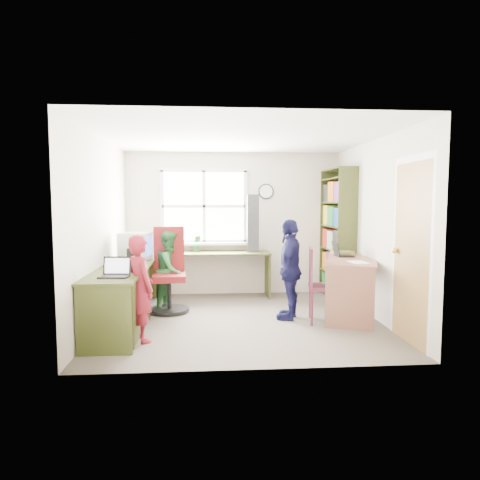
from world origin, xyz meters
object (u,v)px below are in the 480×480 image
(laptop_right, at_px, (341,253))
(cd_tower, at_px, (253,223))
(person_red, at_px, (140,288))
(l_desk, at_px, (138,292))
(bookshelf, at_px, (337,237))
(swivel_chair, at_px, (169,275))
(crt_monitor, at_px, (135,246))
(potted_plant, at_px, (197,244))
(person_navy, at_px, (290,269))
(laptop_left, at_px, (115,272))
(right_desk, at_px, (352,275))
(person_green, at_px, (170,270))
(wooden_chair, at_px, (320,282))

(laptop_right, relative_size, cd_tower, 0.33)
(person_red, bearing_deg, l_desk, -21.30)
(bookshelf, bearing_deg, swivel_chair, -167.15)
(crt_monitor, height_order, potted_plant, crt_monitor)
(bookshelf, xyz_separation_m, person_navy, (-0.99, -1.15, -0.33))
(l_desk, height_order, swivel_chair, swivel_chair)
(laptop_left, bearing_deg, swivel_chair, 76.84)
(swivel_chair, distance_m, laptop_right, 2.49)
(l_desk, distance_m, right_desk, 2.86)
(right_desk, xyz_separation_m, laptop_left, (-2.98, -0.92, 0.22))
(crt_monitor, relative_size, person_green, 0.39)
(swivel_chair, height_order, person_navy, person_navy)
(crt_monitor, relative_size, cd_tower, 0.48)
(person_green, bearing_deg, laptop_right, -78.40)
(bookshelf, relative_size, laptop_left, 6.39)
(bookshelf, height_order, crt_monitor, bookshelf)
(wooden_chair, xyz_separation_m, person_red, (-2.21, -0.60, 0.07))
(bookshelf, bearing_deg, person_red, -145.73)
(swivel_chair, relative_size, potted_plant, 4.46)
(crt_monitor, distance_m, cd_tower, 2.00)
(potted_plant, bearing_deg, cd_tower, -4.39)
(laptop_left, bearing_deg, crt_monitor, 95.08)
(right_desk, height_order, swivel_chair, swivel_chair)
(laptop_left, bearing_deg, laptop_right, 27.83)
(swivel_chair, bearing_deg, person_navy, -22.17)
(cd_tower, height_order, person_green, cd_tower)
(cd_tower, bearing_deg, laptop_right, -41.87)
(person_red, bearing_deg, person_navy, -100.65)
(cd_tower, xyz_separation_m, person_red, (-1.50, -2.20, -0.62))
(bookshelf, relative_size, crt_monitor, 4.61)
(crt_monitor, height_order, cd_tower, cd_tower)
(cd_tower, distance_m, potted_plant, 0.99)
(l_desk, bearing_deg, swivel_chair, 70.40)
(crt_monitor, bearing_deg, laptop_right, 9.10)
(laptop_left, distance_m, person_green, 1.62)
(wooden_chair, distance_m, potted_plant, 2.36)
(swivel_chair, distance_m, cd_tower, 1.71)
(crt_monitor, distance_m, laptop_right, 2.93)
(person_navy, bearing_deg, right_desk, 115.18)
(laptop_left, bearing_deg, person_navy, 27.05)
(crt_monitor, xyz_separation_m, potted_plant, (0.83, 0.99, -0.06))
(swivel_chair, relative_size, laptop_left, 3.68)
(l_desk, height_order, bookshelf, bookshelf)
(bookshelf, xyz_separation_m, crt_monitor, (-3.11, -0.67, -0.05))
(laptop_left, bearing_deg, potted_plant, 75.35)
(l_desk, relative_size, laptop_right, 9.34)
(laptop_left, bearing_deg, person_red, 18.03)
(laptop_right, bearing_deg, laptop_left, 114.90)
(bookshelf, height_order, potted_plant, bookshelf)
(laptop_right, distance_m, person_red, 2.92)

